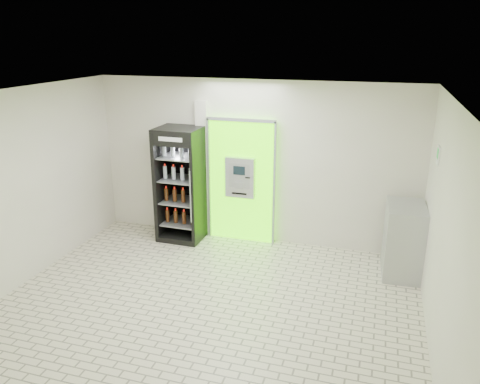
% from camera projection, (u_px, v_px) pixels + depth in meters
% --- Properties ---
extents(ground, '(6.00, 6.00, 0.00)m').
position_uv_depth(ground, '(207.00, 305.00, 6.78)').
color(ground, beige).
rests_on(ground, ground).
extents(room_shell, '(6.00, 6.00, 6.00)m').
position_uv_depth(room_shell, '(204.00, 184.00, 6.20)').
color(room_shell, silver).
rests_on(room_shell, ground).
extents(atm_assembly, '(1.30, 0.24, 2.33)m').
position_uv_depth(atm_assembly, '(242.00, 180.00, 8.65)').
color(atm_assembly, '#4AE600').
rests_on(atm_assembly, ground).
extents(pillar, '(0.22, 0.11, 2.60)m').
position_uv_depth(pillar, '(203.00, 170.00, 8.86)').
color(pillar, silver).
rests_on(pillar, ground).
extents(beverage_cooler, '(0.81, 0.77, 2.15)m').
position_uv_depth(beverage_cooler, '(181.00, 186.00, 8.76)').
color(beverage_cooler, black).
rests_on(beverage_cooler, ground).
extents(steel_cabinet, '(0.63, 0.91, 1.18)m').
position_uv_depth(steel_cabinet, '(403.00, 240.00, 7.53)').
color(steel_cabinet, '#A2A5A9').
rests_on(steel_cabinet, ground).
extents(exit_sign, '(0.02, 0.22, 0.26)m').
position_uv_depth(exit_sign, '(438.00, 155.00, 6.55)').
color(exit_sign, white).
rests_on(exit_sign, room_shell).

